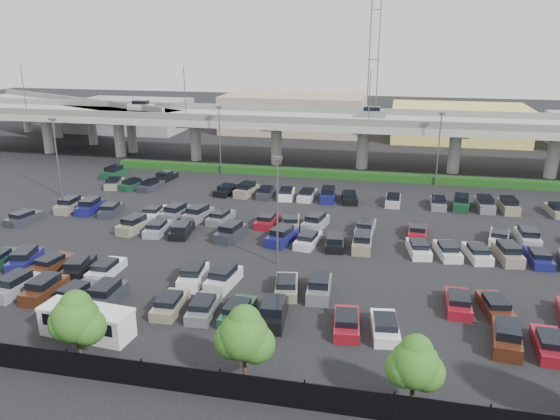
{
  "coord_description": "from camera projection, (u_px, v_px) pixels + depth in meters",
  "views": [
    {
      "loc": [
        10.2,
        -54.02,
        20.65
      ],
      "look_at": [
        -1.93,
        2.06,
        2.0
      ],
      "focal_mm": 35.0,
      "sensor_mm": 36.0,
      "label": 1
    }
  ],
  "objects": [
    {
      "name": "on_ramp",
      "position": [
        75.0,
        107.0,
        107.02
      ],
      "size": [
        50.93,
        30.13,
        8.8
      ],
      "color": "gray",
      "rests_on": "ground"
    },
    {
      "name": "comm_tower",
      "position": [
        374.0,
        57.0,
        121.8
      ],
      "size": [
        2.4,
        2.4,
        30.0
      ],
      "color": "#545459",
      "rests_on": "ground"
    },
    {
      "name": "overpass",
      "position": [
        331.0,
        124.0,
        86.31
      ],
      "size": [
        150.0,
        13.0,
        15.8
      ],
      "color": "gray",
      "rests_on": "ground"
    },
    {
      "name": "distant_buildings",
      "position": [
        409.0,
        119.0,
        112.46
      ],
      "size": [
        138.0,
        24.0,
        9.0
      ],
      "color": "gray",
      "rests_on": "ground"
    },
    {
      "name": "fence",
      "position": [
        204.0,
        382.0,
        32.36
      ],
      "size": [
        70.0,
        0.1,
        2.0
      ],
      "color": "black",
      "rests_on": "ground"
    },
    {
      "name": "hedge",
      "position": [
        325.0,
        174.0,
        81.72
      ],
      "size": [
        66.0,
        1.6,
        1.1
      ],
      "primitive_type": "cube",
      "color": "#143910",
      "rests_on": "ground"
    },
    {
      "name": "light_poles",
      "position": [
        260.0,
        172.0,
        59.41
      ],
      "size": [
        66.9,
        48.38,
        10.3
      ],
      "color": "#545459",
      "rests_on": "ground"
    },
    {
      "name": "ground",
      "position": [
        293.0,
        235.0,
        58.65
      ],
      "size": [
        280.0,
        280.0,
        0.0
      ],
      "primitive_type": "plane",
      "color": "black"
    },
    {
      "name": "tree_row",
      "position": [
        222.0,
        332.0,
        32.76
      ],
      "size": [
        65.07,
        3.66,
        5.94
      ],
      "color": "#332316",
      "rests_on": "ground"
    },
    {
      "name": "shuttle_bus",
      "position": [
        87.0,
        321.0,
        38.76
      ],
      "size": [
        6.93,
        2.97,
        2.16
      ],
      "color": "silver",
      "rests_on": "ground"
    },
    {
      "name": "parked_cars",
      "position": [
        274.0,
        240.0,
        55.5
      ],
      "size": [
        63.13,
        41.65,
        1.67
      ],
      "color": "#B0AFB4",
      "rests_on": "ground"
    }
  ]
}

